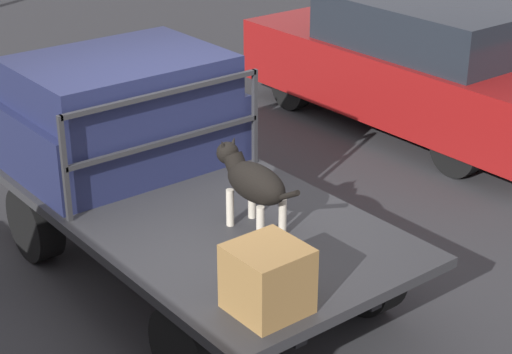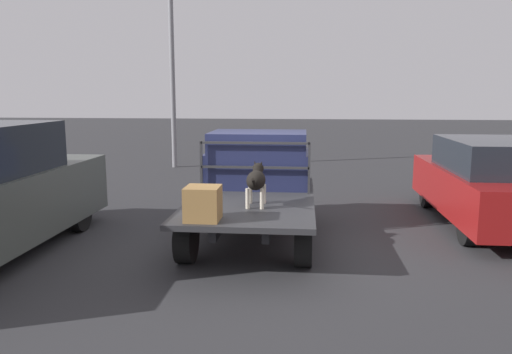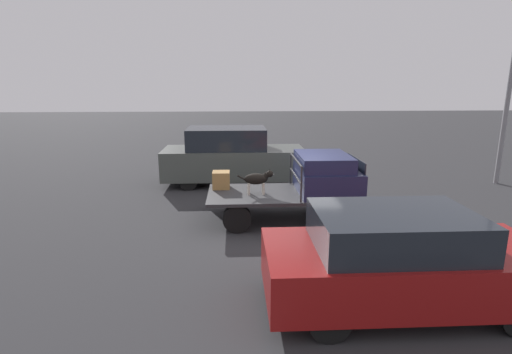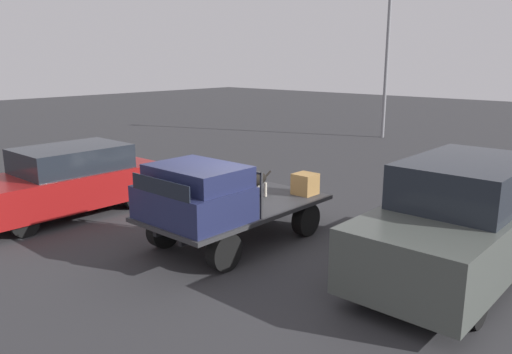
# 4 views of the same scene
# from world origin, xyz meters

# --- Properties ---
(ground_plane) EXTENTS (80.00, 80.00, 0.00)m
(ground_plane) POSITION_xyz_m (0.00, 0.00, 0.00)
(ground_plane) COLOR #2D2D30
(flatbed_truck) EXTENTS (3.86, 1.98, 0.74)m
(flatbed_truck) POSITION_xyz_m (0.00, 0.00, 0.55)
(flatbed_truck) COLOR black
(flatbed_truck) RESTS_ON ground
(truck_cab) EXTENTS (1.50, 1.86, 0.98)m
(truck_cab) POSITION_xyz_m (1.10, 0.00, 1.20)
(truck_cab) COLOR #1E2347
(truck_cab) RESTS_ON flatbed_truck
(truck_headboard) EXTENTS (0.04, 1.86, 0.87)m
(truck_headboard) POSITION_xyz_m (0.31, 0.00, 1.31)
(truck_headboard) COLOR #2D2D30
(truck_headboard) RESTS_ON flatbed_truck
(dog) EXTENTS (0.95, 0.28, 0.64)m
(dog) POSITION_xyz_m (-0.65, -0.12, 1.13)
(dog) COLOR beige
(dog) RESTS_ON flatbed_truck
(cargo_crate) EXTENTS (0.45, 0.45, 0.45)m
(cargo_crate) POSITION_xyz_m (-1.60, 0.50, 0.97)
(cargo_crate) COLOR olive
(cargo_crate) RESTS_ON flatbed_truck
(parked_sedan) EXTENTS (4.37, 1.87, 1.59)m
(parked_sedan) POSITION_xyz_m (1.35, -4.24, 0.80)
(parked_sedan) COLOR black
(parked_sedan) RESTS_ON ground
(parked_pickup_far) EXTENTS (4.88, 1.92, 1.97)m
(parked_pickup_far) POSITION_xyz_m (-1.33, 3.91, 0.96)
(parked_pickup_far) COLOR black
(parked_pickup_far) RESTS_ON ground
(light_pole_near) EXTENTS (0.38, 0.38, 6.15)m
(light_pole_near) POSITION_xyz_m (8.03, 3.43, 3.72)
(light_pole_near) COLOR gray
(light_pole_near) RESTS_ON ground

